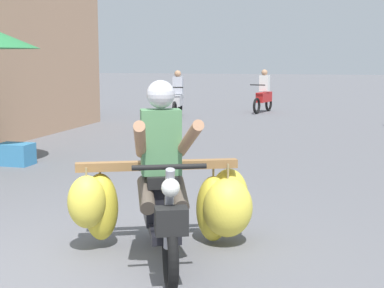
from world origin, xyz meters
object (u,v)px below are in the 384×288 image
Objects in this scene: motorbike_distant_ahead_left at (264,95)px; produce_crate at (15,154)px; motorbike_distant_ahead_right at (178,98)px; motorbike_main_loaded at (176,197)px.

motorbike_distant_ahead_left reaches higher than produce_crate.
motorbike_distant_ahead_left is 0.99× the size of motorbike_distant_ahead_right.
motorbike_main_loaded reaches higher than motorbike_distant_ahead_right.
motorbike_main_loaded is at bearing -73.98° from motorbike_distant_ahead_right.
produce_crate is (-3.79, 3.43, -0.33)m from motorbike_main_loaded.
motorbike_distant_ahead_right is (-3.34, 11.65, 0.06)m from motorbike_main_loaded.
motorbike_main_loaded is at bearing -85.75° from motorbike_distant_ahead_left.
motorbike_distant_ahead_right is 8.24m from produce_crate.
motorbike_distant_ahead_right is 2.89× the size of produce_crate.
motorbike_distant_ahead_right is at bearing 86.93° from produce_crate.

